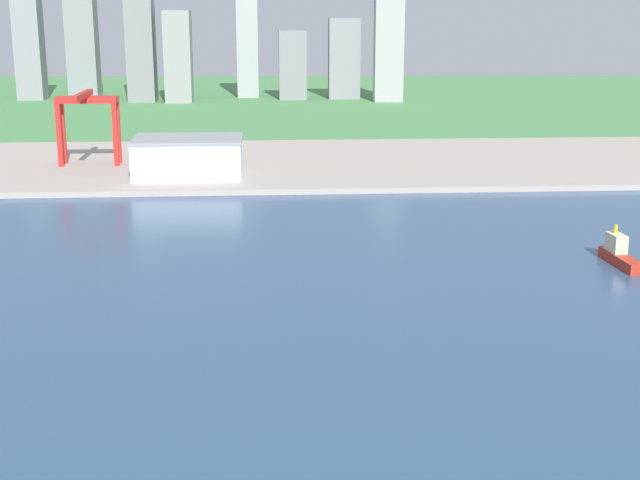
# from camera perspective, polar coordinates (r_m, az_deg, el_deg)

# --- Properties ---
(ground_plane) EXTENTS (2400.00, 2400.00, 0.00)m
(ground_plane) POSITION_cam_1_polar(r_m,az_deg,el_deg) (251.13, -0.94, -2.68)
(ground_plane) COLOR #4A884B
(water_bay) EXTENTS (840.00, 360.00, 0.15)m
(water_bay) POSITION_cam_1_polar(r_m,az_deg,el_deg) (194.66, -0.06, -7.86)
(water_bay) COLOR #2D4C70
(water_bay) RESTS_ON ground
(industrial_pier) EXTENTS (840.00, 140.00, 2.50)m
(industrial_pier) POSITION_cam_1_polar(r_m,az_deg,el_deg) (435.97, -2.16, 4.85)
(industrial_pier) COLOR #A69A90
(industrial_pier) RESTS_ON ground
(tugboat_small) EXTENTS (6.06, 21.96, 11.04)m
(tugboat_small) POSITION_cam_1_polar(r_m,az_deg,el_deg) (281.64, 18.35, -0.84)
(tugboat_small) COLOR #B22D1E
(tugboat_small) RESTS_ON water_bay
(port_crane_red) EXTENTS (27.87, 39.46, 34.38)m
(port_crane_red) POSITION_cam_1_polar(r_m,az_deg,el_deg) (432.95, -14.48, 7.88)
(port_crane_red) COLOR red
(port_crane_red) RESTS_ON industrial_pier
(warehouse_main) EXTENTS (47.17, 33.22, 16.74)m
(warehouse_main) POSITION_cam_1_polar(r_m,az_deg,el_deg) (399.45, -8.30, 5.22)
(warehouse_main) COLOR silver
(warehouse_main) RESTS_ON industrial_pier
(distant_skyline) EXTENTS (312.57, 69.11, 126.05)m
(distant_skyline) POSITION_cam_1_polar(r_m,az_deg,el_deg) (759.52, -8.49, 12.28)
(distant_skyline) COLOR gray
(distant_skyline) RESTS_ON ground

